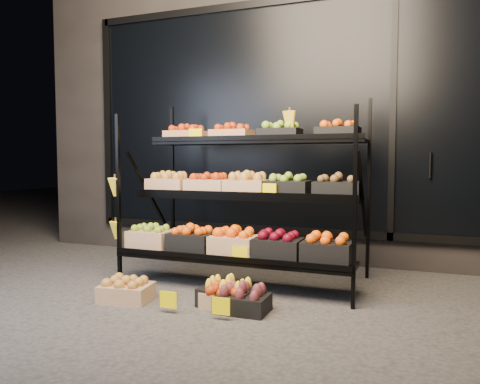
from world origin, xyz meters
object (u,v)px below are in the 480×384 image
at_px(display_rack, 243,195).
at_px(floor_crate_midleft, 228,293).
at_px(floor_crate_midright, 227,297).
at_px(floor_crate_left, 126,289).

distance_m(display_rack, floor_crate_midleft, 0.98).
bearing_deg(floor_crate_midleft, floor_crate_midright, -71.85).
bearing_deg(floor_crate_midright, display_rack, 114.12).
distance_m(floor_crate_left, floor_crate_midright, 0.81).
relative_size(floor_crate_left, floor_crate_midright, 1.07).
relative_size(display_rack, floor_crate_left, 5.25).
xyz_separation_m(floor_crate_left, floor_crate_midleft, (0.79, 0.17, 0.00)).
bearing_deg(floor_crate_midright, floor_crate_left, -159.22).
distance_m(display_rack, floor_crate_left, 1.28).
xyz_separation_m(display_rack, floor_crate_midright, (0.15, -0.74, -0.70)).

